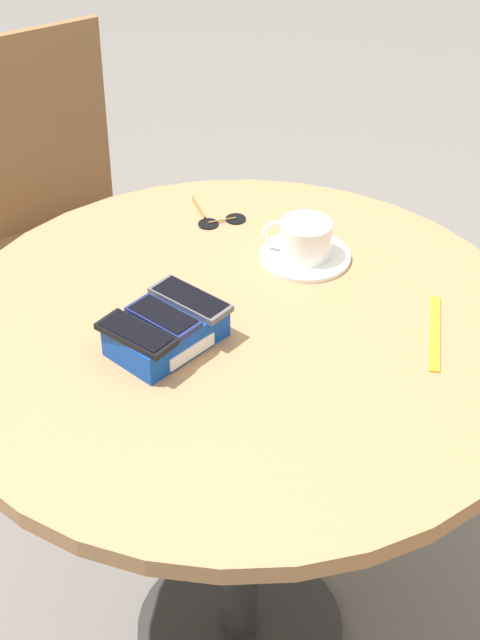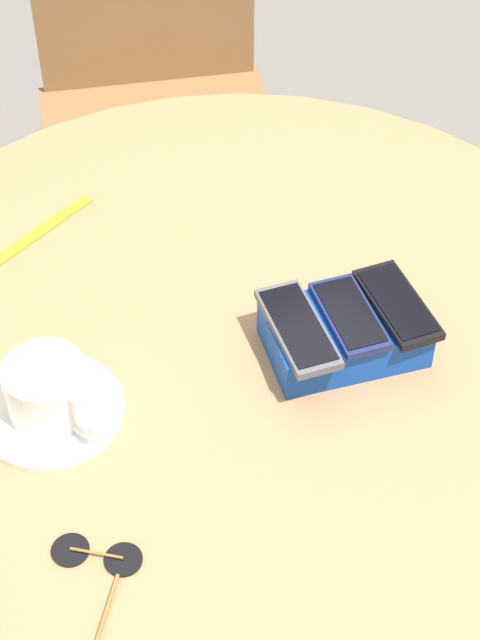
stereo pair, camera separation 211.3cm
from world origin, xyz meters
The scene contains 11 objects.
ground_plane centered at (0.00, 0.00, 0.00)m, with size 8.00×8.00×0.00m, color slate.
round_table centered at (0.00, 0.00, 0.64)m, with size 0.96×0.96×0.76m.
phone_box centered at (-0.08, 0.09, 0.79)m, with size 0.20×0.16×0.05m.
phone_black centered at (-0.14, 0.11, 0.82)m, with size 0.08×0.13×0.01m.
phone_navy centered at (-0.08, 0.09, 0.82)m, with size 0.08×0.13×0.01m.
phone_gray centered at (-0.03, 0.07, 0.82)m, with size 0.08×0.14×0.01m.
saucer centered at (0.23, -0.01, 0.77)m, with size 0.16×0.16×0.01m, color white.
coffee_cup centered at (0.23, -0.01, 0.80)m, with size 0.09×0.12×0.06m.
lanyard_strap centered at (0.12, -0.28, 0.76)m, with size 0.19×0.02×0.00m, color orange.
sunglasses centered at (0.28, 0.18, 0.76)m, with size 0.09×0.13×0.01m.
chair_far_side centered at (0.47, 0.68, 0.47)m, with size 0.54×0.54×0.92m.
Camera 1 is at (-1.21, -0.57, 1.79)m, focal length 60.00 mm.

